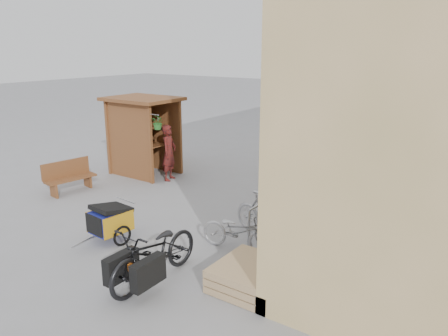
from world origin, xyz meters
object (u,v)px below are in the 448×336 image
Objects in this scene: shopping_carts at (383,157)px; person_kiosk at (169,153)px; kiosk at (141,125)px; pallet_stack at (248,275)px; bike_0 at (238,231)px; bike_6 at (338,178)px; bike_3 at (303,193)px; child_trailer at (110,220)px; cargo_bike at (154,254)px; bike_5 at (320,185)px; bike_2 at (301,201)px; bike_4 at (307,189)px; bench at (69,176)px; bike_1 at (265,215)px; bike_7 at (337,173)px.

shopping_carts is 6.57m from person_kiosk.
kiosk reaches higher than pallet_stack.
bike_0 is 4.44m from bike_6.
bike_3 is (4.49, -0.29, -0.31)m from person_kiosk.
bike_3 is at bearing -11.93° from bike_0.
shopping_carts is at bearing -13.78° from bike_0.
child_trailer is at bearing 107.95° from bike_0.
cargo_bike is (-1.38, -8.70, -0.08)m from shopping_carts.
bike_5 is 0.97× the size of bike_6.
bike_2 is at bearing -15.66° from bike_0.
kiosk is 6.20m from bike_0.
kiosk is 1.61× the size of bike_4.
person_kiosk is at bearing 86.65° from bike_5.
bike_6 is (0.33, 1.23, 0.03)m from bike_4.
person_kiosk is (-1.83, 3.89, 0.39)m from child_trailer.
bike_0 is (5.78, -0.39, -0.04)m from bench.
bike_1 reaches higher than bike_0.
kiosk is at bearing 79.50° from bike_1.
pallet_stack is 3.31m from child_trailer.
bike_3 reaches higher than bike_0.
child_trailer is 4.48m from bike_3.
bench is 0.84× the size of bike_2.
bike_6 is at bearing 4.56° from bike_1.
bike_6 is (2.79, 5.52, -0.01)m from child_trailer.
kiosk is at bearing 148.34° from pallet_stack.
bike_1 is 2.54m from bike_5.
bench is 1.02× the size of child_trailer.
bike_0 is (2.42, 1.10, -0.04)m from child_trailer.
shopping_carts is at bearing 1.40° from bike_1.
kiosk is at bearing 71.42° from person_kiosk.
bike_5 is 1.05× the size of bike_7.
shopping_carts reaches higher than bench.
pallet_stack is 0.59× the size of cargo_bike.
kiosk is at bearing -147.15° from shopping_carts.
bench is at bearing 109.77° from bike_7.
bike_1 is 1.03× the size of bike_7.
bike_1 is (2.53, 2.01, 0.02)m from child_trailer.
pallet_stack is at bearing 176.22° from bike_5.
bike_6 reaches higher than child_trailer.
shopping_carts reaches higher than bike_5.
bike_1 is at bearing -19.32° from kiosk.
bike_0 is at bearing -139.90° from person_kiosk.
kiosk is 5.73m from bike_3.
bike_6 is (0.87, 6.24, -0.09)m from cargo_bike.
cargo_bike is 1.17× the size of bike_3.
bike_2 is (5.74, -0.67, -1.11)m from kiosk.
bike_5 is at bearing -11.03° from bike_0.
bike_2 reaches higher than bike_4.
bike_6 is (5.76, 1.59, -1.12)m from kiosk.
bike_6 is at bearing -11.22° from bike_0.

